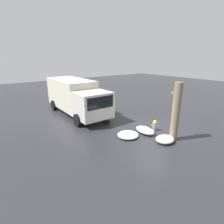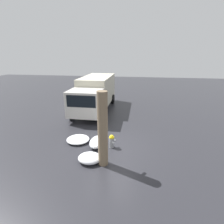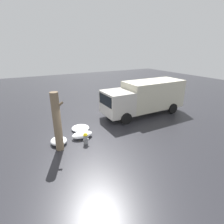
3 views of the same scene
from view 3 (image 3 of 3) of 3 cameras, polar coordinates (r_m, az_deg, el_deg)
ground_plane at (r=11.01m, az=-8.52°, el=-10.18°), size 60.00×60.00×0.00m
fire_hydrant at (r=10.83m, az=-8.61°, el=-8.47°), size 0.42×0.39×0.74m
tree_trunk at (r=10.04m, az=-17.46°, el=-3.17°), size 0.67×0.44×3.39m
delivery_truck at (r=15.47m, az=10.74°, el=5.03°), size 7.42×2.72×2.84m
snow_pile_by_hydrant at (r=12.75m, az=-10.25°, el=-5.19°), size 1.25×1.30×0.26m
snow_pile_curbside at (r=11.29m, az=-16.99°, el=-9.02°), size 0.96×1.11×0.37m
snow_pile_by_tree at (r=11.62m, az=-9.70°, el=-7.33°), size 1.36×0.76×0.42m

